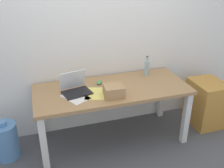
{
  "coord_description": "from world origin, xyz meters",
  "views": [
    {
      "loc": [
        -0.8,
        -2.56,
        2.08
      ],
      "look_at": [
        0.0,
        0.0,
        0.79
      ],
      "focal_mm": 41.19,
      "sensor_mm": 36.0,
      "label": 1
    }
  ],
  "objects_px": {
    "laptop_left": "(75,88)",
    "filing_cabinet": "(206,103)",
    "cardboard_box": "(114,91)",
    "beer_bottle": "(147,68)",
    "desk": "(112,95)",
    "computer_mouse": "(99,82)",
    "water_cooler_jug": "(6,141)"
  },
  "relations": [
    {
      "from": "filing_cabinet",
      "to": "cardboard_box",
      "type": "bearing_deg",
      "value": -173.29
    },
    {
      "from": "beer_bottle",
      "to": "cardboard_box",
      "type": "relative_size",
      "value": 1.22
    },
    {
      "from": "cardboard_box",
      "to": "computer_mouse",
      "type": "bearing_deg",
      "value": 102.07
    },
    {
      "from": "beer_bottle",
      "to": "computer_mouse",
      "type": "relative_size",
      "value": 2.57
    },
    {
      "from": "desk",
      "to": "cardboard_box",
      "type": "relative_size",
      "value": 8.58
    },
    {
      "from": "cardboard_box",
      "to": "water_cooler_jug",
      "type": "xyz_separation_m",
      "value": [
        -1.22,
        0.25,
        -0.58
      ]
    },
    {
      "from": "desk",
      "to": "filing_cabinet",
      "type": "distance_m",
      "value": 1.38
    },
    {
      "from": "cardboard_box",
      "to": "beer_bottle",
      "type": "bearing_deg",
      "value": 35.45
    },
    {
      "from": "desk",
      "to": "laptop_left",
      "type": "bearing_deg",
      "value": 177.31
    },
    {
      "from": "computer_mouse",
      "to": "water_cooler_jug",
      "type": "distance_m",
      "value": 1.26
    },
    {
      "from": "laptop_left",
      "to": "computer_mouse",
      "type": "distance_m",
      "value": 0.34
    },
    {
      "from": "laptop_left",
      "to": "cardboard_box",
      "type": "height_order",
      "value": "laptop_left"
    },
    {
      "from": "desk",
      "to": "computer_mouse",
      "type": "relative_size",
      "value": 18.07
    },
    {
      "from": "laptop_left",
      "to": "beer_bottle",
      "type": "relative_size",
      "value": 1.36
    },
    {
      "from": "laptop_left",
      "to": "water_cooler_jug",
      "type": "relative_size",
      "value": 0.72
    },
    {
      "from": "computer_mouse",
      "to": "filing_cabinet",
      "type": "distance_m",
      "value": 1.53
    },
    {
      "from": "beer_bottle",
      "to": "computer_mouse",
      "type": "xyz_separation_m",
      "value": [
        -0.65,
        -0.07,
        -0.09
      ]
    },
    {
      "from": "laptop_left",
      "to": "computer_mouse",
      "type": "relative_size",
      "value": 3.5
    },
    {
      "from": "laptop_left",
      "to": "filing_cabinet",
      "type": "relative_size",
      "value": 0.56
    },
    {
      "from": "computer_mouse",
      "to": "desk",
      "type": "bearing_deg",
      "value": -27.77
    },
    {
      "from": "laptop_left",
      "to": "desk",
      "type": "bearing_deg",
      "value": -2.69
    },
    {
      "from": "desk",
      "to": "computer_mouse",
      "type": "xyz_separation_m",
      "value": [
        -0.11,
        0.15,
        0.11
      ]
    },
    {
      "from": "laptop_left",
      "to": "cardboard_box",
      "type": "xyz_separation_m",
      "value": [
        0.38,
        -0.21,
        0.01
      ]
    },
    {
      "from": "computer_mouse",
      "to": "water_cooler_jug",
      "type": "xyz_separation_m",
      "value": [
        -1.14,
        -0.1,
        -0.53
      ]
    },
    {
      "from": "desk",
      "to": "filing_cabinet",
      "type": "relative_size",
      "value": 2.88
    },
    {
      "from": "desk",
      "to": "laptop_left",
      "type": "distance_m",
      "value": 0.45
    },
    {
      "from": "beer_bottle",
      "to": "desk",
      "type": "bearing_deg",
      "value": -157.78
    },
    {
      "from": "desk",
      "to": "beer_bottle",
      "type": "distance_m",
      "value": 0.61
    },
    {
      "from": "computer_mouse",
      "to": "filing_cabinet",
      "type": "height_order",
      "value": "computer_mouse"
    },
    {
      "from": "laptop_left",
      "to": "filing_cabinet",
      "type": "height_order",
      "value": "laptop_left"
    },
    {
      "from": "laptop_left",
      "to": "water_cooler_jug",
      "type": "bearing_deg",
      "value": 177.66
    },
    {
      "from": "filing_cabinet",
      "to": "computer_mouse",
      "type": "bearing_deg",
      "value": 172.92
    }
  ]
}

